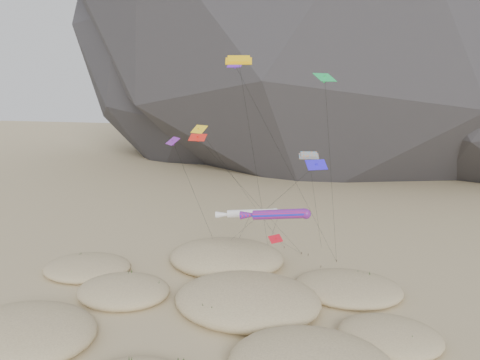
% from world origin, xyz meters
% --- Properties ---
extents(ground, '(500.00, 500.00, 0.00)m').
position_xyz_m(ground, '(0.00, 0.00, 0.00)').
color(ground, '#CCB789').
rests_on(ground, ground).
extents(dunes, '(48.32, 39.58, 3.84)m').
position_xyz_m(dunes, '(-1.66, 4.39, 0.74)').
color(dunes, '#CCB789').
rests_on(dunes, ground).
extents(dune_grass, '(42.22, 28.31, 1.60)m').
position_xyz_m(dune_grass, '(-2.26, 4.43, 0.84)').
color(dune_grass, black).
rests_on(dune_grass, ground).
extents(kite_stakes, '(17.14, 6.53, 0.30)m').
position_xyz_m(kite_stakes, '(2.68, 23.16, 0.15)').
color(kite_stakes, '#3F2D1E').
rests_on(kite_stakes, ground).
extents(rainbow_tube_kite, '(8.47, 18.83, 11.24)m').
position_xyz_m(rainbow_tube_kite, '(4.93, 6.96, 10.38)').
color(rainbow_tube_kite, '#D91644').
rests_on(rainbow_tube_kite, ground).
extents(white_tube_kite, '(9.42, 16.28, 10.17)m').
position_xyz_m(white_tube_kite, '(1.07, 9.93, 9.43)').
color(white_tube_kite, silver).
rests_on(white_tube_kite, ground).
extents(orange_parafoil, '(3.12, 14.03, 27.17)m').
position_xyz_m(orange_parafoil, '(-0.35, 11.00, 26.35)').
color(orange_parafoil, '#F0B50C').
rests_on(orange_parafoil, ground).
extents(multi_parafoil, '(2.42, 14.39, 16.28)m').
position_xyz_m(multi_parafoil, '(7.32, 14.08, 15.66)').
color(multi_parafoil, orange).
rests_on(multi_parafoil, ground).
extents(delta_kites, '(19.64, 20.68, 26.64)m').
position_xyz_m(delta_kites, '(1.11, 10.90, 18.28)').
color(delta_kites, '#771BA0').
rests_on(delta_kites, ground).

